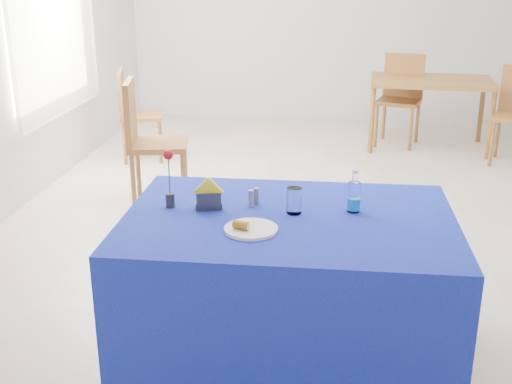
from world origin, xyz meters
TOP-DOWN VIEW (x-y plane):
  - floor at (0.00, 0.00)m, footprint 7.00×7.00m
  - window_pane at (-2.47, 0.80)m, footprint 0.04×1.50m
  - curtain at (-2.40, 0.80)m, footprint 0.04×1.75m
  - plate at (-0.32, -2.08)m, footprint 0.25×0.25m
  - drinking_glass at (-0.14, -1.83)m, footprint 0.07×0.07m
  - salt_shaker at (-0.36, -1.76)m, footprint 0.03×0.03m
  - pepper_shaker at (-0.34, -1.73)m, footprint 0.03×0.03m
  - blue_table at (-0.16, -1.88)m, footprint 1.60×1.10m
  - water_bottle at (0.15, -1.78)m, footprint 0.06×0.06m
  - napkin_holder at (-0.56, -1.82)m, footprint 0.15×0.08m
  - rose_vase at (-0.76, -1.82)m, footprint 0.05×0.05m
  - oak_table at (1.10, 2.26)m, footprint 1.32×0.90m
  - chair_bg_left at (0.80, 2.42)m, footprint 0.55×0.55m
  - chair_win_a at (-1.46, 0.18)m, footprint 0.55×0.55m
  - chair_win_b at (-1.95, 1.44)m, footprint 0.50×0.50m
  - banana_pieces at (-0.36, -2.10)m, footprint 0.08×0.06m

SIDE VIEW (x-z plane):
  - floor at x=0.00m, z-range 0.00..0.00m
  - blue_table at x=-0.16m, z-range 0.00..0.76m
  - chair_win_b at x=-1.95m, z-range 0.07..0.99m
  - chair_bg_left at x=0.80m, z-range 0.08..1.06m
  - chair_win_a at x=-1.46m, z-range 0.08..1.13m
  - oak_table at x=1.10m, z-range 0.30..1.06m
  - plate at x=-0.32m, z-range 0.76..0.77m
  - banana_pieces at x=-0.36m, z-range 0.77..0.81m
  - salt_shaker at x=-0.36m, z-range 0.76..0.84m
  - pepper_shaker at x=-0.34m, z-range 0.76..0.84m
  - napkin_holder at x=-0.56m, z-range 0.73..0.89m
  - drinking_glass at x=-0.14m, z-range 0.76..0.89m
  - water_bottle at x=0.15m, z-range 0.72..0.94m
  - rose_vase at x=-0.76m, z-range 0.76..1.05m
  - window_pane at x=-2.47m, z-range 0.75..2.35m
  - curtain at x=-2.40m, z-range 0.62..2.48m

